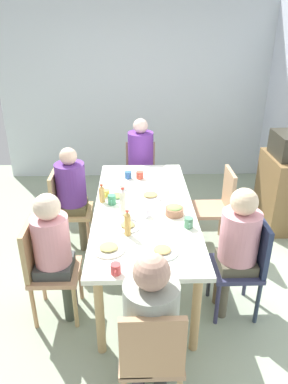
{
  "coord_description": "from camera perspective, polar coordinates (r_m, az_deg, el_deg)",
  "views": [
    {
      "loc": [
        2.98,
        -0.09,
        2.36
      ],
      "look_at": [
        0.0,
        0.0,
        0.92
      ],
      "focal_mm": 33.82,
      "sensor_mm": 36.0,
      "label": 1
    }
  ],
  "objects": [
    {
      "name": "plate_1",
      "position": [
        3.54,
        -4.13,
        -0.75
      ],
      "size": [
        0.24,
        0.24,
        0.04
      ],
      "color": "white",
      "rests_on": "dining_table"
    },
    {
      "name": "cup_5",
      "position": [
        3.56,
        -6.04,
        -0.24
      ],
      "size": [
        0.11,
        0.07,
        0.07
      ],
      "color": "#E5C950",
      "rests_on": "dining_table"
    },
    {
      "name": "cup_2",
      "position": [
        2.53,
        -4.48,
        -12.03
      ],
      "size": [
        0.11,
        0.07,
        0.08
      ],
      "color": "#C24344",
      "rests_on": "dining_table"
    },
    {
      "name": "dining_table",
      "position": [
        3.42,
        0.0,
        -3.48
      ],
      "size": [
        2.1,
        0.92,
        0.77
      ],
      "color": "white",
      "rests_on": "ground_plane"
    },
    {
      "name": "person_3",
      "position": [
        3.07,
        14.56,
        -7.43
      ],
      "size": [
        0.32,
        0.32,
        1.19
      ],
      "color": "brown",
      "rests_on": "ground_plane"
    },
    {
      "name": "person_5",
      "position": [
        4.61,
        -0.53,
        5.36
      ],
      "size": [
        0.32,
        0.32,
        1.26
      ],
      "color": "brown",
      "rests_on": "ground_plane"
    },
    {
      "name": "cup_4",
      "position": [
        3.41,
        -5.1,
        -1.23
      ],
      "size": [
        0.11,
        0.07,
        0.09
      ],
      "color": "#3D8960",
      "rests_on": "dining_table"
    },
    {
      "name": "chair_5",
      "position": [
        4.78,
        -0.54,
        3.03
      ],
      "size": [
        0.4,
        0.4,
        0.9
      ],
      "color": "tan",
      "rests_on": "ground_plane"
    },
    {
      "name": "person_1",
      "position": [
        3.93,
        -11.22,
        0.37
      ],
      "size": [
        0.31,
        0.31,
        1.17
      ],
      "color": "brown",
      "rests_on": "ground_plane"
    },
    {
      "name": "cup_7",
      "position": [
        3.68,
        -3.36,
        0.79
      ],
      "size": [
        0.12,
        0.08,
        0.08
      ],
      "color": "white",
      "rests_on": "dining_table"
    },
    {
      "name": "cup_6",
      "position": [
        3.96,
        -2.51,
        2.68
      ],
      "size": [
        0.11,
        0.07,
        0.08
      ],
      "color": "#325F94",
      "rests_on": "dining_table"
    },
    {
      "name": "chair_1",
      "position": [
        4.03,
        -12.25,
        -2.16
      ],
      "size": [
        0.4,
        0.4,
        0.9
      ],
      "color": "tan",
      "rests_on": "ground_plane"
    },
    {
      "name": "ground_plane",
      "position": [
        3.8,
        0.0,
        -12.59
      ],
      "size": [
        6.15,
        6.15,
        0.0
      ],
      "primitive_type": "plane",
      "color": "#94A288"
    },
    {
      "name": "person_4",
      "position": [
        2.32,
        1.11,
        -19.16
      ],
      "size": [
        0.34,
        0.34,
        1.18
      ],
      "color": "#47424B",
      "rests_on": "ground_plane"
    },
    {
      "name": "bottle_1",
      "position": [
        3.45,
        -6.66,
        -0.26
      ],
      "size": [
        0.05,
        0.05,
        0.18
      ],
      "color": "tan",
      "rests_on": "dining_table"
    },
    {
      "name": "bottle_2",
      "position": [
        3.2,
        -3.35,
        -1.56
      ],
      "size": [
        0.05,
        0.05,
        0.26
      ],
      "color": "silver",
      "rests_on": "dining_table"
    },
    {
      "name": "plate_3",
      "position": [
        2.75,
        2.9,
        -9.26
      ],
      "size": [
        0.24,
        0.24,
        0.04
      ],
      "color": "white",
      "rests_on": "dining_table"
    },
    {
      "name": "chair_2",
      "position": [
        4.07,
        11.65,
        -1.81
      ],
      "size": [
        0.4,
        0.4,
        0.9
      ],
      "color": "tan",
      "rests_on": "ground_plane"
    },
    {
      "name": "plate_0",
      "position": [
        2.78,
        -5.6,
        -8.83
      ],
      "size": [
        0.25,
        0.25,
        0.04
      ],
      "color": "silver",
      "rests_on": "dining_table"
    },
    {
      "name": "bowl_0",
      "position": [
        3.23,
        4.83,
        -2.9
      ],
      "size": [
        0.17,
        0.17,
        0.09
      ],
      "color": "#9C684C",
      "rests_on": "dining_table"
    },
    {
      "name": "chair_4",
      "position": [
        2.42,
        1.17,
        -24.19
      ],
      "size": [
        0.4,
        0.4,
        0.9
      ],
      "color": "tan",
      "rests_on": "ground_plane"
    },
    {
      "name": "cup_3",
      "position": [
        3.95,
        -0.67,
        2.68
      ],
      "size": [
        0.12,
        0.08,
        0.08
      ],
      "color": "#CF4F3D",
      "rests_on": "dining_table"
    },
    {
      "name": "cup_1",
      "position": [
        3.2,
        0.39,
        -3.22
      ],
      "size": [
        0.11,
        0.07,
        0.08
      ],
      "color": "white",
      "rests_on": "dining_table"
    },
    {
      "name": "side_cabinet",
      "position": [
        4.71,
        20.97,
        0.06
      ],
      "size": [
        0.7,
        0.44,
        0.9
      ],
      "primitive_type": "cube",
      "color": "olive",
      "rests_on": "ground_plane"
    },
    {
      "name": "chair_3",
      "position": [
        3.21,
        15.71,
        -10.49
      ],
      "size": [
        0.4,
        0.4,
        0.9
      ],
      "color": "#333556",
      "rests_on": "ground_plane"
    },
    {
      "name": "wall_left",
      "position": [
        5.7,
        -0.86,
        15.07
      ],
      "size": [
        0.12,
        4.15,
        2.6
      ],
      "primitive_type": "cube",
      "color": "silver",
      "rests_on": "ground_plane"
    },
    {
      "name": "bottle_0",
      "position": [
        2.9,
        -2.61,
        -4.99
      ],
      "size": [
        0.05,
        0.05,
        0.22
      ],
      "color": "#BD9144",
      "rests_on": "dining_table"
    },
    {
      "name": "plate_2",
      "position": [
        3.05,
        -2.59,
        -5.35
      ],
      "size": [
        0.22,
        0.22,
        0.04
      ],
      "color": "silver",
      "rests_on": "dining_table"
    },
    {
      "name": "chair_0",
      "position": [
        3.16,
        -15.36,
        -11.08
      ],
      "size": [
        0.4,
        0.4,
        0.9
      ],
      "color": "tan",
      "rests_on": "ground_plane"
    },
    {
      "name": "person_0",
      "position": [
        3.03,
        -14.09,
        -8.22
      ],
      "size": [
        0.3,
        0.3,
        1.17
      ],
      "color": "#48393B",
      "rests_on": "ground_plane"
    },
    {
      "name": "plate_4",
      "position": [
        3.55,
        1.0,
        -0.58
      ],
      "size": [
        0.25,
        0.25,
        0.04
      ],
      "color": "silver",
      "rests_on": "dining_table"
    },
    {
      "name": "cup_0",
      "position": [
        3.05,
        7.06,
        -4.83
      ],
      "size": [
        0.11,
        0.07,
        0.09
      ],
      "color": "#4E8865",
      "rests_on": "dining_table"
    }
  ]
}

